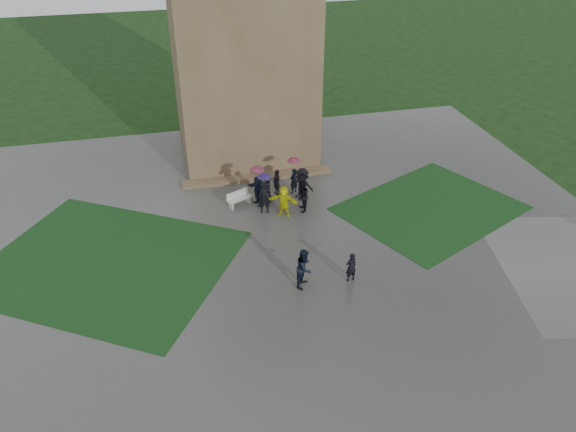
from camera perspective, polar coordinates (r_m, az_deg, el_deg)
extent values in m
plane|color=black|center=(25.04, 1.62, -7.38)|extent=(120.00, 120.00, 0.00)
cube|color=#3A3A37|center=(26.55, 0.50, -4.71)|extent=(34.00, 34.00, 0.02)
cube|color=black|center=(27.83, -17.85, -4.53)|extent=(14.10, 13.46, 0.01)
cube|color=black|center=(31.61, 14.26, 0.77)|extent=(11.12, 10.15, 0.01)
cube|color=brown|center=(34.76, -4.99, 20.41)|extent=(8.00, 8.00, 18.00)
cube|color=brown|center=(33.63, -3.07, 3.97)|extent=(9.00, 0.80, 0.22)
cube|color=silver|center=(30.82, -4.93, 1.76)|extent=(1.46, 0.98, 0.06)
cube|color=silver|center=(30.67, -5.79, 1.08)|extent=(0.23, 0.37, 0.40)
cube|color=silver|center=(31.20, -4.05, 1.74)|extent=(0.23, 0.37, 0.40)
cube|color=silver|center=(30.87, -5.17, 2.26)|extent=(1.31, 0.64, 0.38)
imported|color=black|center=(30.98, 1.45, 3.22)|extent=(1.40, 1.23, 1.94)
imported|color=black|center=(31.81, 0.58, 3.60)|extent=(0.66, 0.60, 1.51)
imported|color=black|center=(31.69, -1.16, 3.46)|extent=(0.50, 0.62, 1.49)
imported|color=#3B3B3F|center=(30.94, -2.29, 2.85)|extent=(0.80, 0.47, 1.64)
imported|color=black|center=(30.64, -3.08, 2.58)|extent=(1.02, 1.68, 1.71)
imported|color=black|center=(29.87, -2.37, 1.87)|extent=(0.70, 0.50, 1.79)
imported|color=#CACB0B|center=(29.64, -0.42, 1.55)|extent=(1.64, 1.33, 1.71)
imported|color=black|center=(29.95, 1.44, 1.99)|extent=(0.62, 0.94, 1.80)
imported|color=#BD4E74|center=(31.29, 0.59, 5.44)|extent=(0.71, 0.71, 0.62)
imported|color=#52399C|center=(29.32, -2.42, 3.79)|extent=(0.74, 0.74, 0.65)
imported|color=black|center=(29.43, 1.46, 3.83)|extent=(0.66, 0.66, 0.58)
imported|color=#BD4E74|center=(30.09, -3.15, 4.50)|extent=(0.75, 0.75, 0.66)
imported|color=black|center=(24.64, 1.68, -5.28)|extent=(0.95, 1.05, 1.88)
imported|color=black|center=(25.18, 6.42, -5.18)|extent=(0.60, 0.46, 1.46)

